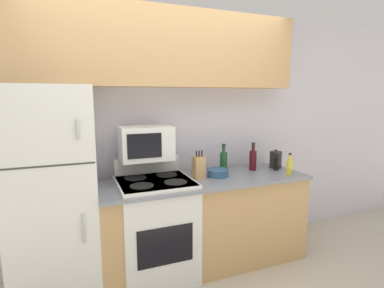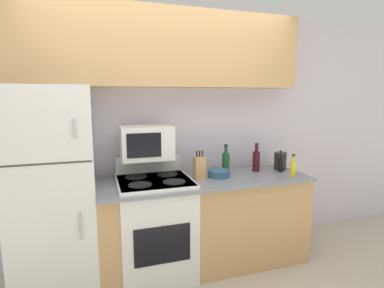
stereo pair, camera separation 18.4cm
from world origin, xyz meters
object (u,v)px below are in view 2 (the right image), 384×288
object	(u,v)px
bottle_cooking_spray	(293,168)
bottle_wine_red	(256,160)
kettle	(280,161)
stove	(155,226)
refrigerator	(55,192)
bowl	(219,173)
bottle_soy_sauce	(280,165)
microwave	(147,143)
bottle_wine_green	(226,162)
knife_block	(199,167)

from	to	relation	value
bottle_cooking_spray	bottle_wine_red	world-z (taller)	bottle_wine_red
kettle	stove	bearing A→B (deg)	-175.43
refrigerator	bowl	distance (m)	1.49
stove	bowl	distance (m)	0.79
bottle_soy_sauce	kettle	xyz separation A→B (m)	(0.06, 0.10, 0.02)
bottle_soy_sauce	refrigerator	bearing A→B (deg)	179.09
microwave	refrigerator	bearing A→B (deg)	-173.23
stove	bottle_wine_green	distance (m)	0.95
stove	bottle_wine_green	xyz separation A→B (m)	(0.77, 0.15, 0.53)
bottle_wine_red	bottle_cooking_spray	bearing A→B (deg)	-49.65
bottle_soy_sauce	bottle_wine_red	distance (m)	0.26
refrigerator	knife_block	world-z (taller)	refrigerator
microwave	bottle_wine_green	size ratio (longest dim) A/B	1.59
knife_block	bottle_wine_green	distance (m)	0.35
refrigerator	stove	distance (m)	0.94
refrigerator	kettle	size ratio (longest dim) A/B	8.51
stove	kettle	xyz separation A→B (m)	(1.41, 0.11, 0.51)
bowl	bottle_cooking_spray	size ratio (longest dim) A/B	1.00
knife_block	bottle_soy_sauce	bearing A→B (deg)	-0.68
bottle_wine_green	microwave	bearing A→B (deg)	179.91
stove	bottle_soy_sauce	world-z (taller)	stove
refrigerator	knife_block	distance (m)	1.29
bottle_soy_sauce	bowl	bearing A→B (deg)	179.27
refrigerator	knife_block	xyz separation A→B (m)	(1.29, -0.02, 0.12)
bottle_soy_sauce	bottle_wine_green	distance (m)	0.59
microwave	bottle_soy_sauce	xyz separation A→B (m)	(1.39, -0.13, -0.29)
bottle_wine_green	bottle_cooking_spray	xyz separation A→B (m)	(0.59, -0.32, -0.03)
bottle_wine_red	kettle	xyz separation A→B (m)	(0.29, -0.01, -0.03)
stove	bottle_cooking_spray	distance (m)	1.46
bowl	bottle_cooking_spray	world-z (taller)	bottle_cooking_spray
knife_block	bottle_cooking_spray	size ratio (longest dim) A/B	1.25
microwave	kettle	size ratio (longest dim) A/B	2.30
refrigerator	bottle_cooking_spray	distance (m)	2.22
microwave	bottle_cooking_spray	bearing A→B (deg)	-12.85
bowl	bottle_wine_red	world-z (taller)	bottle_wine_red
stove	bottle_soy_sauce	distance (m)	1.43
bottle_soy_sauce	bottle_wine_red	world-z (taller)	bottle_wine_red
bottle_soy_sauce	bottle_wine_red	xyz separation A→B (m)	(-0.23, 0.10, 0.05)
bottle_wine_green	bottle_cooking_spray	world-z (taller)	bottle_wine_green
bottle_soy_sauce	stove	bearing A→B (deg)	-179.30
refrigerator	kettle	xyz separation A→B (m)	(2.25, 0.06, 0.10)
microwave	bowl	world-z (taller)	microwave
bottle_wine_red	microwave	bearing A→B (deg)	178.61
bottle_soy_sauce	kettle	size ratio (longest dim) A/B	0.87
bottle_wine_red	bowl	bearing A→B (deg)	-168.67
microwave	knife_block	world-z (taller)	microwave
bottle_cooking_spray	bottle_wine_red	xyz separation A→B (m)	(-0.25, 0.29, 0.03)
refrigerator	bottle_soy_sauce	bearing A→B (deg)	-0.91
stove	bottle_wine_red	size ratio (longest dim) A/B	3.64
knife_block	bottle_wine_red	distance (m)	0.68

